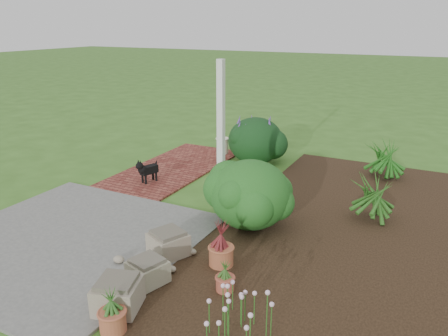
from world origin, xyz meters
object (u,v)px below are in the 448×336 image
at_px(cream_ceramic_urn, 222,146).
at_px(evergreen_shrub, 250,193).
at_px(black_dog, 147,169).
at_px(stone_trough_near, 118,296).

relative_size(cream_ceramic_urn, evergreen_shrub, 0.29).
distance_m(black_dog, evergreen_shrub, 2.66).
height_order(black_dog, cream_ceramic_urn, black_dog).
bearing_deg(cream_ceramic_urn, stone_trough_near, -73.43).
xyz_separation_m(stone_trough_near, black_dog, (-2.11, 3.36, 0.11)).
distance_m(stone_trough_near, evergreen_shrub, 2.64).
bearing_deg(black_dog, cream_ceramic_urn, 98.74).
bearing_deg(evergreen_shrub, stone_trough_near, -99.22).
relative_size(black_dog, cream_ceramic_urn, 1.38).
distance_m(stone_trough_near, black_dog, 3.97).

